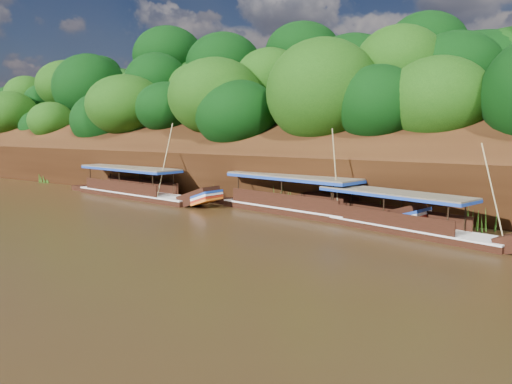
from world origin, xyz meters
TOP-DOWN VIEW (x-y plane):
  - ground at (0.00, 0.00)m, footprint 160.00×160.00m
  - riverbank at (-0.01, 22.73)m, footprint 120.00×30.06m
  - boat_0 at (10.21, 6.14)m, footprint 13.43×5.10m
  - boat_1 at (2.87, 7.99)m, footprint 14.94×4.60m
  - boat_2 at (-12.08, 7.44)m, footprint 15.82×3.78m
  - reeds at (-4.52, 9.52)m, footprint 49.72×2.55m

SIDE VIEW (x-z plane):
  - ground at x=0.00m, z-range 0.00..0.00m
  - boat_0 at x=10.21m, z-range -2.21..3.20m
  - boat_2 at x=-12.08m, z-range -2.67..3.79m
  - boat_1 at x=2.87m, z-range -2.48..3.63m
  - reeds at x=-4.52m, z-range -0.15..1.94m
  - riverbank at x=-0.01m, z-range -7.81..11.59m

